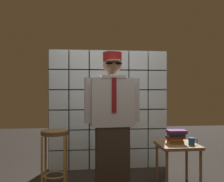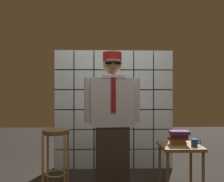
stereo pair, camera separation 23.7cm
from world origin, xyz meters
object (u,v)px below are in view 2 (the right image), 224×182
object	(u,v)px
standing_person	(112,120)
side_table	(180,151)
coffee_mug	(195,143)
book_stack	(178,137)
bar_stool	(56,146)

from	to	relation	value
standing_person	side_table	xyz separation A→B (m)	(0.90, 0.15, -0.42)
side_table	coffee_mug	distance (m)	0.22
book_stack	standing_person	bearing A→B (deg)	-168.22
bar_stool	coffee_mug	bearing A→B (deg)	-0.59
bar_stool	book_stack	distance (m)	1.61
standing_person	bar_stool	size ratio (longest dim) A/B	2.23
side_table	standing_person	bearing A→B (deg)	-170.78
bar_stool	coffee_mug	xyz separation A→B (m)	(1.77, -0.02, 0.03)
standing_person	side_table	bearing A→B (deg)	4.74
side_table	book_stack	xyz separation A→B (m)	(-0.01, 0.04, 0.17)
standing_person	coffee_mug	world-z (taller)	standing_person
side_table	coffee_mug	bearing A→B (deg)	-29.79
book_stack	side_table	bearing A→B (deg)	-74.52
bar_stool	side_table	distance (m)	1.62
book_stack	coffee_mug	world-z (taller)	book_stack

